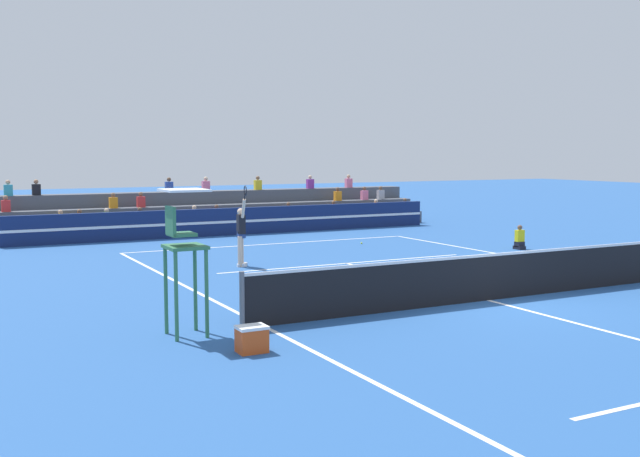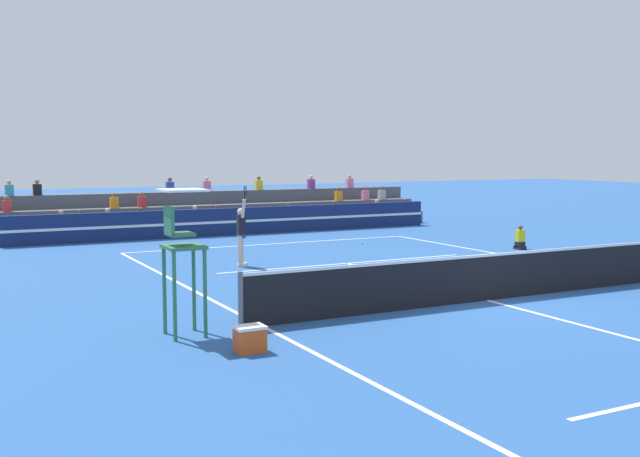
% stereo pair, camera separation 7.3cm
% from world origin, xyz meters
% --- Properties ---
extents(ground_plane, '(120.00, 120.00, 0.00)m').
position_xyz_m(ground_plane, '(0.00, 0.00, 0.00)').
color(ground_plane, '#285699').
extents(court_lines, '(11.10, 23.90, 0.01)m').
position_xyz_m(court_lines, '(0.00, 0.00, 0.00)').
color(court_lines, white).
rests_on(court_lines, ground).
extents(tennis_net, '(12.00, 0.10, 1.10)m').
position_xyz_m(tennis_net, '(0.00, 0.00, 0.54)').
color(tennis_net, slate).
rests_on(tennis_net, ground).
extents(sponsor_banner_wall, '(18.00, 0.26, 1.10)m').
position_xyz_m(sponsor_banner_wall, '(0.00, 15.45, 0.55)').
color(sponsor_banner_wall, navy).
rests_on(sponsor_banner_wall, ground).
extents(bleacher_stand, '(19.51, 2.85, 2.28)m').
position_xyz_m(bleacher_stand, '(-0.00, 17.98, 0.65)').
color(bleacher_stand, '#4C515B').
rests_on(bleacher_stand, ground).
extents(umpire_chair, '(0.76, 0.84, 2.67)m').
position_xyz_m(umpire_chair, '(-7.07, -0.00, 1.72)').
color(umpire_chair, '#337047').
rests_on(umpire_chair, ground).
extents(ball_kid_courtside, '(0.30, 0.36, 0.84)m').
position_xyz_m(ball_kid_courtside, '(6.94, 6.53, 0.33)').
color(ball_kid_courtside, black).
rests_on(ball_kid_courtside, ground).
extents(tennis_player, '(0.39, 1.10, 2.45)m').
position_xyz_m(tennis_player, '(-3.02, 7.36, 0.99)').
color(tennis_player, beige).
rests_on(tennis_player, ground).
extents(tennis_ball, '(0.07, 0.07, 0.07)m').
position_xyz_m(tennis_ball, '(2.88, 10.35, 0.03)').
color(tennis_ball, '#C6DB33').
rests_on(tennis_ball, ground).
extents(equipment_cooler, '(0.50, 0.38, 0.45)m').
position_xyz_m(equipment_cooler, '(-6.43, -1.62, 0.23)').
color(equipment_cooler, '#D84C19').
rests_on(equipment_cooler, ground).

